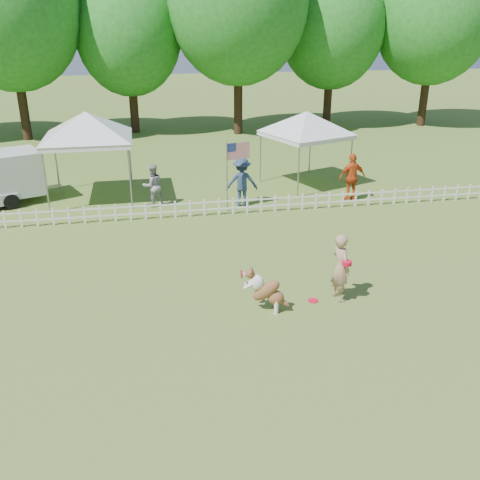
{
  "coord_description": "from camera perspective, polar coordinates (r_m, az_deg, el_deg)",
  "views": [
    {
      "loc": [
        -2.73,
        -10.31,
        6.27
      ],
      "look_at": [
        -0.44,
        2.0,
        1.1
      ],
      "focal_mm": 40.0,
      "sensor_mm": 36.0,
      "label": 1
    }
  ],
  "objects": [
    {
      "name": "frisbee_on_turf",
      "position": [
        13.06,
        7.8,
        -6.42
      ],
      "size": [
        0.26,
        0.26,
        0.02
      ],
      "primitive_type": "cylinder",
      "rotation": [
        0.0,
        0.0,
        -0.06
      ],
      "color": "red",
      "rests_on": "ground"
    },
    {
      "name": "picket_fence",
      "position": [
        18.51,
        -1.51,
        3.61
      ],
      "size": [
        22.0,
        0.08,
        0.6
      ],
      "primitive_type": null,
      "color": "silver",
      "rests_on": "ground"
    },
    {
      "name": "canopy_tent_right",
      "position": [
        21.88,
        6.97,
        9.55
      ],
      "size": [
        3.62,
        3.62,
        2.9
      ],
      "primitive_type": null,
      "rotation": [
        0.0,
        0.0,
        0.36
      ],
      "color": "silver",
      "rests_on": "ground"
    },
    {
      "name": "tree_left",
      "position": [
        32.42,
        -23.24,
        20.29
      ],
      "size": [
        7.4,
        7.4,
        12.0
      ],
      "primitive_type": null,
      "color": "#20661D",
      "rests_on": "ground"
    },
    {
      "name": "tree_center_left",
      "position": [
        32.84,
        -11.72,
        19.61
      ],
      "size": [
        6.0,
        6.0,
        9.8
      ],
      "primitive_type": null,
      "color": "#20661D",
      "rests_on": "ground"
    },
    {
      "name": "canopy_tent_left",
      "position": [
        20.62,
        -15.72,
        8.49
      ],
      "size": [
        3.09,
        3.09,
        3.18
      ],
      "primitive_type": null,
      "rotation": [
        0.0,
        0.0,
        0.0
      ],
      "color": "silver",
      "rests_on": "ground"
    },
    {
      "name": "tree_far_right",
      "position": [
        36.42,
        19.85,
        20.32
      ],
      "size": [
        7.0,
        7.0,
        11.4
      ],
      "primitive_type": null,
      "color": "#20661D",
      "rests_on": "ground"
    },
    {
      "name": "handler",
      "position": [
        12.9,
        10.68,
        -2.89
      ],
      "size": [
        0.5,
        0.67,
        1.67
      ],
      "primitive_type": "imported",
      "rotation": [
        0.0,
        0.0,
        1.75
      ],
      "color": "#A37E61",
      "rests_on": "ground"
    },
    {
      "name": "ground",
      "position": [
        12.37,
        3.73,
        -8.07
      ],
      "size": [
        120.0,
        120.0,
        0.0
      ],
      "primitive_type": "plane",
      "color": "#406820",
      "rests_on": "ground"
    },
    {
      "name": "spectator_c",
      "position": [
        20.28,
        11.85,
        6.57
      ],
      "size": [
        1.08,
        0.54,
        1.78
      ],
      "primitive_type": "imported",
      "rotation": [
        0.0,
        0.0,
        3.24
      ],
      "color": "#C84817",
      "rests_on": "ground"
    },
    {
      "name": "flag_pole",
      "position": [
        18.57,
        -1.39,
        6.67
      ],
      "size": [
        0.93,
        0.38,
        2.46
      ],
      "primitive_type": null,
      "rotation": [
        0.0,
        0.0,
        0.31
      ],
      "color": "gray",
      "rests_on": "ground"
    },
    {
      "name": "spectator_b",
      "position": [
        19.29,
        0.19,
        6.23
      ],
      "size": [
        1.2,
        0.77,
        1.77
      ],
      "primitive_type": "imported",
      "rotation": [
        0.0,
        0.0,
        3.04
      ],
      "color": "navy",
      "rests_on": "ground"
    },
    {
      "name": "spectator_a",
      "position": [
        19.5,
        -9.28,
        5.77
      ],
      "size": [
        0.9,
        0.79,
        1.55
      ],
      "primitive_type": "imported",
      "rotation": [
        0.0,
        0.0,
        3.46
      ],
      "color": "#99989D",
      "rests_on": "ground"
    },
    {
      "name": "tree_right",
      "position": [
        34.86,
        9.72,
        20.38
      ],
      "size": [
        6.2,
        6.2,
        10.4
      ],
      "primitive_type": null,
      "color": "#20661D",
      "rests_on": "ground"
    },
    {
      "name": "tree_center_right",
      "position": [
        31.83,
        -0.21,
        22.49
      ],
      "size": [
        7.6,
        7.6,
        12.6
      ],
      "primitive_type": null,
      "color": "#20661D",
      "rests_on": "ground"
    },
    {
      "name": "dog",
      "position": [
        12.29,
        2.89,
        -5.4
      ],
      "size": [
        1.09,
        0.62,
        1.07
      ],
      "primitive_type": null,
      "rotation": [
        0.0,
        0.0,
        -0.28
      ],
      "color": "brown",
      "rests_on": "ground"
    }
  ]
}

